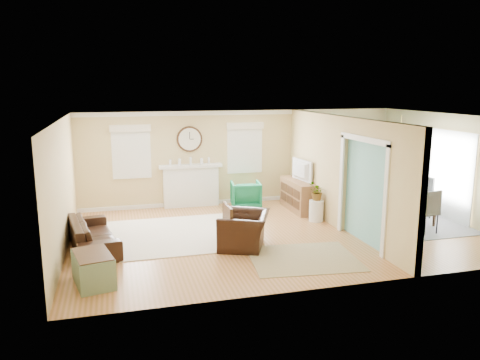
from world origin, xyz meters
name	(u,v)px	position (x,y,z in m)	size (l,w,h in m)	color
floor	(278,233)	(0.00, 0.00, 0.00)	(9.00, 9.00, 0.00)	#9E672D
wall_back	(243,157)	(0.00, 3.00, 1.30)	(9.00, 0.02, 2.60)	tan
wall_front	(342,210)	(0.00, -3.00, 1.30)	(9.00, 0.02, 2.60)	tan
wall_left	(62,188)	(-4.50, 0.00, 1.30)	(0.02, 6.00, 2.60)	tan
wall_right	(452,167)	(4.50, 0.00, 1.30)	(0.02, 6.00, 2.60)	tan
ceiling	(279,117)	(0.00, 0.00, 2.60)	(9.00, 6.00, 0.02)	white
partition	(335,169)	(1.51, 0.28, 1.36)	(0.17, 6.00, 2.60)	tan
fireplace	(191,185)	(-1.50, 2.88, 0.60)	(1.70, 0.30, 1.17)	white
wall_clock	(189,139)	(-1.50, 2.97, 1.85)	(0.70, 0.07, 0.70)	#422914
window_left	(131,148)	(-3.05, 2.95, 1.66)	(1.05, 0.13, 1.42)	white
window_right	(245,144)	(0.05, 2.95, 1.66)	(1.05, 0.13, 1.42)	white
french_doors	(449,175)	(4.45, 0.00, 1.10)	(0.06, 1.70, 2.20)	white
pendant	(400,132)	(3.00, 0.00, 2.20)	(0.30, 0.30, 0.55)	gold
rug_cream	(171,235)	(-2.36, 0.45, 0.01)	(3.25, 2.82, 0.02)	beige
rug_jute	(303,258)	(-0.07, -1.66, 0.01)	(2.02, 1.65, 0.01)	tan
rug_grey	(397,219)	(3.21, 0.22, 0.01)	(2.54, 3.18, 0.01)	gray
sofa	(93,234)	(-3.98, -0.02, 0.30)	(2.07, 0.81, 0.60)	black
eames_chair	(244,230)	(-0.98, -0.72, 0.36)	(1.10, 0.96, 0.72)	black
green_chair	(246,195)	(-0.09, 2.33, 0.36)	(0.78, 0.80, 0.73)	#13704F
trunk	(93,269)	(-3.91, -1.84, 0.27)	(0.75, 1.03, 0.53)	gray
credenza	(299,195)	(1.22, 1.75, 0.40)	(0.52, 1.54, 0.80)	brown
tv	(299,170)	(1.20, 1.75, 1.08)	(0.97, 0.13, 0.56)	black
garden_stool	(316,211)	(1.23, 0.65, 0.26)	(0.35, 0.35, 0.52)	white
potted_plant	(317,192)	(1.23, 0.65, 0.73)	(0.39, 0.34, 0.44)	#337F33
dining_table	(397,207)	(3.21, 0.22, 0.32)	(1.80, 1.00, 0.63)	#422914
dining_chair_n	(377,190)	(3.28, 1.32, 0.53)	(0.42, 0.42, 0.90)	gray
dining_chair_s	(426,207)	(3.20, -0.87, 0.59)	(0.51, 0.51, 1.00)	gray
dining_chair_w	(369,200)	(2.47, 0.31, 0.52)	(0.41, 0.41, 0.89)	white
dining_chair_e	(420,194)	(3.84, 0.25, 0.61)	(0.49, 0.49, 1.04)	gray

